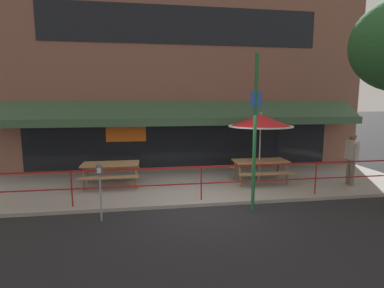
# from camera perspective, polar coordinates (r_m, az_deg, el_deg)

# --- Properties ---
(ground_plane) EXTENTS (120.00, 120.00, 0.00)m
(ground_plane) POSITION_cam_1_polar(r_m,az_deg,el_deg) (8.32, 2.15, -11.89)
(ground_plane) COLOR black
(patio_deck) EXTENTS (15.00, 4.00, 0.10)m
(patio_deck) POSITION_cam_1_polar(r_m,az_deg,el_deg) (10.18, -0.01, -7.77)
(patio_deck) COLOR gray
(patio_deck) RESTS_ON ground
(restaurant_building) EXTENTS (15.00, 1.60, 8.06)m
(restaurant_building) POSITION_cam_1_polar(r_m,az_deg,el_deg) (12.03, -1.68, 13.71)
(restaurant_building) COLOR brown
(restaurant_building) RESTS_ON ground
(patio_railing) EXTENTS (13.84, 0.04, 0.97)m
(patio_railing) POSITION_cam_1_polar(r_m,az_deg,el_deg) (8.36, 1.79, -6.04)
(patio_railing) COLOR maroon
(patio_railing) RESTS_ON patio_deck
(picnic_table_left) EXTENTS (1.80, 1.42, 0.76)m
(picnic_table_left) POSITION_cam_1_polar(r_m,az_deg,el_deg) (10.05, -15.20, -4.42)
(picnic_table_left) COLOR #997047
(picnic_table_left) RESTS_ON patio_deck
(picnic_table_centre) EXTENTS (1.80, 1.42, 0.76)m
(picnic_table_centre) POSITION_cam_1_polar(r_m,az_deg,el_deg) (10.42, 12.85, -3.88)
(picnic_table_centre) COLOR #997047
(picnic_table_centre) RESTS_ON patio_deck
(patio_umbrella_centre) EXTENTS (2.14, 2.14, 2.38)m
(patio_umbrella_centre) POSITION_cam_1_polar(r_m,az_deg,el_deg) (10.29, 12.94, 4.27)
(patio_umbrella_centre) COLOR #B7B2A8
(patio_umbrella_centre) RESTS_ON patio_deck
(pedestrian_walking) EXTENTS (0.28, 0.62, 1.71)m
(pedestrian_walking) POSITION_cam_1_polar(r_m,az_deg,el_deg) (11.09, 28.11, -2.08)
(pedestrian_walking) COLOR #665B4C
(pedestrian_walking) RESTS_ON patio_deck
(parking_meter_near) EXTENTS (0.15, 0.16, 1.42)m
(parking_meter_near) POSITION_cam_1_polar(r_m,az_deg,el_deg) (7.40, -17.20, -5.55)
(parking_meter_near) COLOR gray
(parking_meter_near) RESTS_ON ground
(street_sign_pole) EXTENTS (0.28, 0.09, 4.02)m
(street_sign_pole) POSITION_cam_1_polar(r_m,az_deg,el_deg) (7.75, 11.88, 2.17)
(street_sign_pole) COLOR #1E6033
(street_sign_pole) RESTS_ON ground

